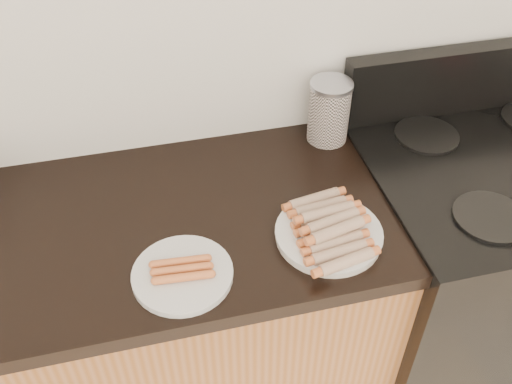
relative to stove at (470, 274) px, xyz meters
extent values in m
cube|color=silver|center=(-0.78, 0.32, 0.84)|extent=(4.00, 0.04, 2.60)
cube|color=black|center=(0.00, 0.00, -0.01)|extent=(0.76, 0.65, 0.90)
cube|color=black|center=(0.00, 0.28, 0.55)|extent=(0.76, 0.06, 0.20)
cylinder|color=black|center=(-0.17, -0.17, 0.46)|extent=(0.18, 0.18, 0.01)
cylinder|color=black|center=(-0.17, 0.17, 0.46)|extent=(0.18, 0.18, 0.01)
cylinder|color=white|center=(-0.56, -0.13, 0.45)|extent=(0.31, 0.31, 0.02)
cylinder|color=white|center=(-0.91, -0.17, 0.45)|extent=(0.30, 0.30, 0.02)
cylinder|color=maroon|center=(-0.56, -0.23, 0.47)|extent=(0.13, 0.05, 0.03)
cylinder|color=maroon|center=(-0.56, -0.20, 0.47)|extent=(0.13, 0.05, 0.03)
cylinder|color=maroon|center=(-0.56, -0.17, 0.47)|extent=(0.13, 0.05, 0.03)
cylinder|color=maroon|center=(-0.56, -0.14, 0.47)|extent=(0.13, 0.05, 0.03)
cylinder|color=maroon|center=(-0.56, -0.11, 0.47)|extent=(0.13, 0.05, 0.03)
cylinder|color=maroon|center=(-0.56, -0.08, 0.47)|extent=(0.13, 0.05, 0.03)
cylinder|color=maroon|center=(-0.56, -0.05, 0.47)|extent=(0.13, 0.05, 0.03)
cylinder|color=maroon|center=(-0.56, -0.02, 0.47)|extent=(0.13, 0.05, 0.03)
cylinder|color=maroon|center=(-0.56, -0.16, 0.50)|extent=(0.13, 0.05, 0.03)
cylinder|color=maroon|center=(-0.56, -0.13, 0.50)|extent=(0.13, 0.05, 0.03)
cylinder|color=maroon|center=(-0.56, -0.10, 0.50)|extent=(0.13, 0.05, 0.03)
cylinder|color=#BA684A|center=(-0.91, -0.19, 0.47)|extent=(0.12, 0.03, 0.02)
cylinder|color=#BA684A|center=(-0.91, -0.17, 0.47)|extent=(0.12, 0.03, 0.02)
cylinder|color=#BA684A|center=(-0.91, -0.14, 0.47)|extent=(0.12, 0.03, 0.02)
cylinder|color=white|center=(-0.44, 0.24, 0.53)|extent=(0.11, 0.11, 0.17)
cylinder|color=silver|center=(-0.44, 0.24, 0.62)|extent=(0.12, 0.12, 0.01)
camera|label=1|loc=(-0.95, -0.98, 1.42)|focal=40.00mm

